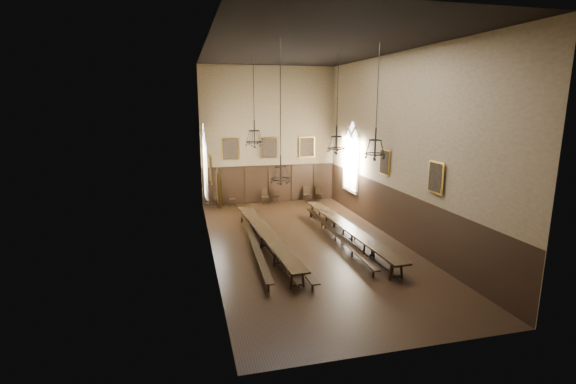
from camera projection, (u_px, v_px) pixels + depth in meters
name	position (u px, v px, depth m)	size (l,w,h in m)	color
floor	(307.00, 245.00, 20.02)	(9.00, 18.00, 0.02)	black
ceiling	(309.00, 48.00, 18.11)	(9.00, 18.00, 0.02)	black
wall_back	(269.00, 136.00, 27.61)	(9.00, 0.02, 9.00)	olive
wall_front	(411.00, 191.00, 10.52)	(9.00, 0.02, 9.00)	olive
wall_left	(208.00, 154.00, 17.99)	(0.02, 18.00, 9.00)	olive
wall_right	(398.00, 149.00, 20.13)	(0.02, 18.00, 9.00)	olive
wainscot_panelling	(307.00, 219.00, 19.75)	(9.00, 18.00, 2.50)	black
table_left	(266.00, 240.00, 19.48)	(1.31, 10.08, 0.78)	black
table_right	(347.00, 234.00, 20.37)	(1.02, 10.33, 0.80)	black
bench_left_outer	(253.00, 242.00, 19.53)	(0.77, 10.23, 0.46)	black
bench_left_inner	(279.00, 241.00, 19.63)	(0.58, 10.72, 0.48)	black
bench_right_inner	(336.00, 235.00, 20.50)	(0.49, 9.74, 0.44)	black
bench_right_outer	(355.00, 235.00, 20.62)	(0.56, 9.04, 0.41)	black
chair_0	(218.00, 202.00, 27.28)	(0.49, 0.49, 0.90)	black
chair_1	(233.00, 202.00, 27.38)	(0.46, 0.46, 0.97)	black
chair_3	(265.00, 199.00, 28.02)	(0.45, 0.45, 0.98)	black
chair_4	(277.00, 199.00, 28.17)	(0.47, 0.47, 0.88)	black
chair_6	(307.00, 197.00, 28.60)	(0.48, 0.48, 1.01)	black
chair_7	(320.00, 196.00, 28.94)	(0.55, 0.55, 1.00)	black
chandelier_back_left	(254.00, 136.00, 20.33)	(0.86, 0.86, 4.37)	black
chandelier_back_right	(336.00, 143.00, 21.44)	(0.94, 0.94, 4.81)	black
chandelier_front_left	(281.00, 168.00, 16.22)	(0.76, 0.76, 5.38)	black
chandelier_front_right	(375.00, 147.00, 17.07)	(0.87, 0.87, 4.54)	black
portrait_back_0	(230.00, 149.00, 27.04)	(1.10, 0.12, 1.40)	gold
portrait_back_1	(270.00, 148.00, 27.65)	(1.10, 0.12, 1.40)	gold
portrait_back_2	(307.00, 147.00, 28.27)	(1.10, 0.12, 1.40)	gold
portrait_left_0	(210.00, 169.00, 19.14)	(0.12, 1.00, 1.30)	gold
portrait_left_1	(219.00, 188.00, 14.88)	(0.12, 1.00, 1.30)	gold
portrait_right_0	(385.00, 162.00, 21.22)	(0.12, 1.00, 1.30)	gold
portrait_right_1	(436.00, 177.00, 16.95)	(0.12, 1.00, 1.30)	gold
window_right	(351.00, 157.00, 25.56)	(0.20, 2.20, 4.60)	white
window_left	(205.00, 162.00, 23.46)	(0.20, 2.20, 4.60)	white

